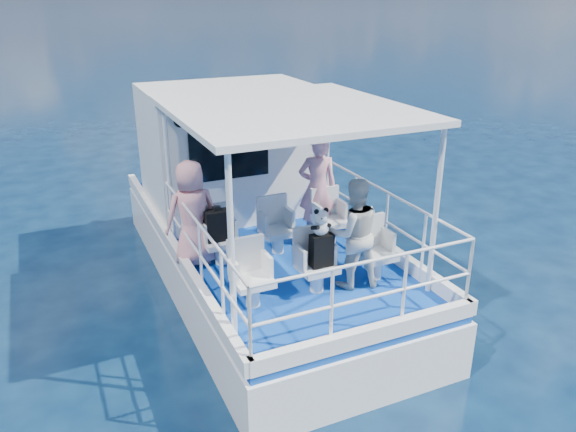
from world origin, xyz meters
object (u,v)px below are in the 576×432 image
object	(u,v)px
passenger_port_fwd	(192,214)
panda	(321,222)
passenger_stbd_aft	(354,233)
backpack_center	(321,250)

from	to	relation	value
passenger_port_fwd	panda	size ratio (longest dim) A/B	4.39
passenger_stbd_aft	backpack_center	size ratio (longest dim) A/B	3.44
passenger_port_fwd	panda	bearing A→B (deg)	127.94
passenger_stbd_aft	backpack_center	distance (m)	0.49
backpack_center	panda	bearing A→B (deg)	145.93
passenger_port_fwd	backpack_center	world-z (taller)	passenger_port_fwd
backpack_center	panda	world-z (taller)	panda
passenger_port_fwd	passenger_stbd_aft	world-z (taller)	passenger_port_fwd
passenger_port_fwd	passenger_stbd_aft	size ratio (longest dim) A/B	1.03
passenger_stbd_aft	backpack_center	xyz separation A→B (m)	(-0.47, 0.00, -0.15)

